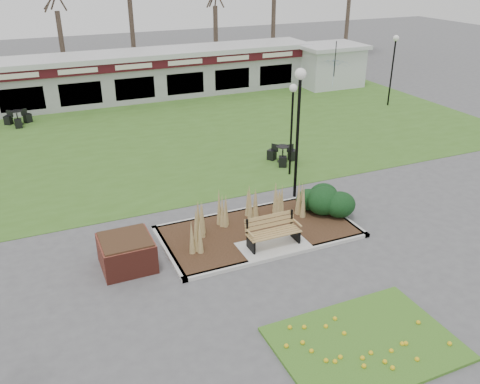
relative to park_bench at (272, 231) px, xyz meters
name	(u,v)px	position (x,y,z in m)	size (l,w,h in m)	color
ground	(276,251)	(0.00, -0.25, -0.59)	(100.00, 100.00, 0.00)	#515154
lawn	(167,136)	(0.00, 11.75, -0.58)	(34.00, 16.00, 0.02)	#3B641F
flower_bed	(365,343)	(0.00, -4.85, -0.52)	(4.20, 3.00, 0.16)	#38671D
planting_bed	(291,214)	(1.27, 1.10, -0.22)	(6.75, 3.40, 1.27)	black
park_bench	(272,231)	(0.00, 0.00, 0.00)	(1.70, 0.66, 0.93)	tan
brick_planter	(127,252)	(-4.40, 0.75, -0.11)	(1.50, 1.50, 0.95)	maroon
food_pavilion	(129,76)	(0.00, 19.71, 0.89)	(24.60, 3.40, 2.90)	#959698
service_hut	(330,65)	(13.50, 17.75, 0.86)	(4.40, 3.40, 2.83)	silver
lamp_post_near_right	(299,106)	(2.47, 2.95, 2.95)	(0.40, 0.40, 4.86)	black
lamp_post_mid_right	(292,110)	(3.32, 4.89, 2.20)	(0.32, 0.32, 3.82)	black
lamp_post_far_right	(394,55)	(14.00, 11.89, 2.44)	(0.34, 0.34, 4.15)	black
bistro_set_b	(18,120)	(-6.78, 16.75, -0.31)	(1.46, 1.28, 0.77)	black
bistro_set_d	(282,157)	(3.69, 6.23, -0.32)	(1.24, 1.39, 0.74)	black
patio_umbrella	(334,73)	(12.04, 15.00, 0.94)	(2.48, 2.51, 2.41)	black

